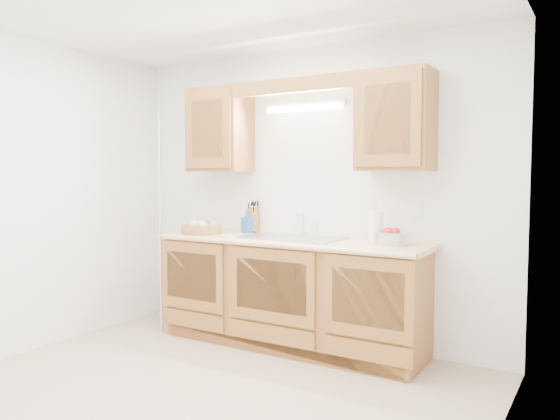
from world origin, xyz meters
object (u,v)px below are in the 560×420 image
Objects in this scene: fruit_basket at (202,228)px; knife_block at (252,220)px; paper_towel at (376,227)px; apple_bowl at (391,237)px.

fruit_basket is 1.58× the size of knife_block.
apple_bowl is at bearing -20.85° from paper_towel.
apple_bowl is (1.39, -0.20, -0.05)m from knife_block.
knife_block is 1.40m from apple_bowl.
fruit_basket is at bearing -174.36° from paper_towel.
fruit_basket is at bearing -176.62° from apple_bowl.
apple_bowl is at bearing 3.38° from fruit_basket.
fruit_basket is at bearing -153.25° from knife_block.
paper_towel is (1.58, 0.16, 0.07)m from fruit_basket.
apple_bowl is (1.72, 0.10, 0.01)m from fruit_basket.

